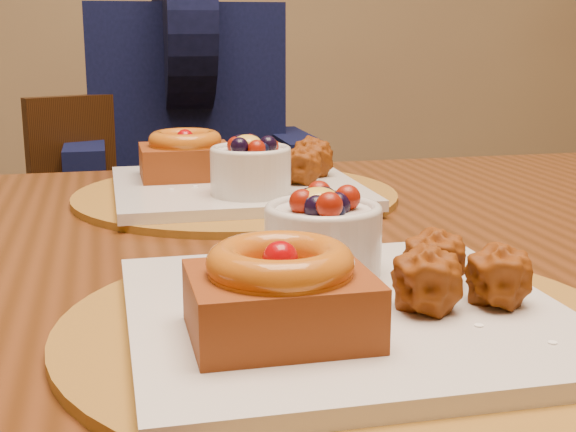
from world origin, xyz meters
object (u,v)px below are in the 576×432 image
object	(u,v)px
dining_table	(275,326)
diner	(184,92)
chair_far	(161,291)
place_setting_far	(234,179)
place_setting_near	(339,297)

from	to	relation	value
dining_table	diner	distance (m)	0.97
chair_far	diner	distance (m)	0.41
place_setting_far	chair_far	bearing A→B (deg)	95.52
dining_table	place_setting_far	distance (m)	0.24
dining_table	place_setting_near	distance (m)	0.24
place_setting_near	diner	bearing A→B (deg)	89.11
place_setting_near	diner	distance (m)	1.17
dining_table	chair_far	distance (m)	0.81
place_setting_far	diner	xyz separation A→B (m)	(0.02, 0.74, 0.05)
chair_far	diner	bearing A→B (deg)	44.89
diner	chair_far	bearing A→B (deg)	-88.90
place_setting_near	chair_far	distance (m)	1.05
place_setting_near	place_setting_far	distance (m)	0.43
dining_table	place_setting_near	size ratio (longest dim) A/B	4.21
place_setting_near	place_setting_far	size ratio (longest dim) A/B	1.00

